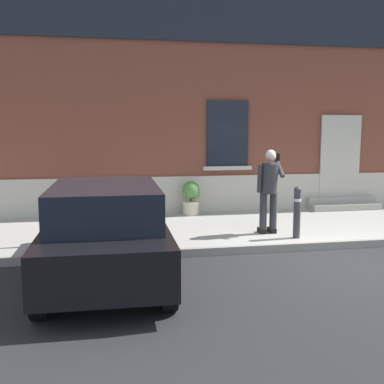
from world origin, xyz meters
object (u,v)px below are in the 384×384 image
bollard_far_left (136,216)px  person_on_phone (269,186)px  hatchback_car_black (106,230)px  planter_terracotta (93,201)px  planter_cream (191,197)px  bollard_near_person (297,210)px

bollard_far_left → person_on_phone: person_on_phone is taller
hatchback_car_black → planter_terracotta: size_ratio=4.76×
planter_terracotta → bollard_far_left: bearing=-72.0°
planter_cream → hatchback_car_black: bearing=-116.4°
hatchback_car_black → planter_cream: bearing=63.6°
bollard_near_person → planter_cream: bollard_near_person is taller
person_on_phone → planter_cream: person_on_phone is taller
hatchback_car_black → planter_cream: 4.82m
bollard_far_left → planter_terracotta: size_ratio=1.22×
bollard_far_left → planter_cream: size_ratio=1.22×
planter_terracotta → planter_cream: (2.44, 0.23, 0.00)m
bollard_far_left → hatchback_car_black: bearing=-111.0°
hatchback_car_black → bollard_far_left: bearing=69.0°
person_on_phone → planter_terracotta: (-3.63, 2.16, -0.55)m
bollard_near_person → planter_terracotta: 4.84m
hatchback_car_black → bollard_near_person: (3.75, 1.44, -0.08)m
hatchback_car_black → planter_cream: size_ratio=4.76×
hatchback_car_black → planter_terracotta: 4.10m
person_on_phone → planter_terracotta: bearing=141.6°
bollard_far_left → planter_terracotta: bollard_far_left is taller
bollard_near_person → planter_cream: 3.29m
bollard_near_person → planter_terracotta: bearing=146.9°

